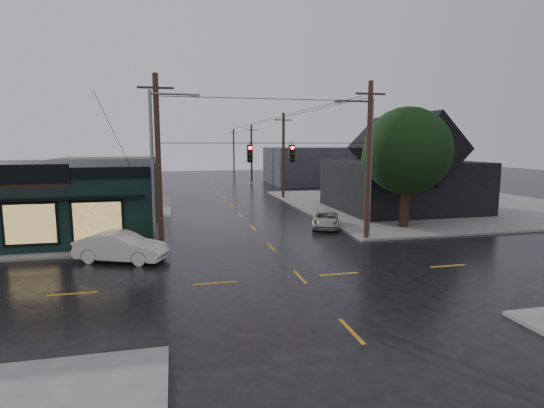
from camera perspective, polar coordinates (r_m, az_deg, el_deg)
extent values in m
plane|color=black|center=(20.44, 3.75, -9.76)|extent=(160.00, 160.00, 0.00)
cube|color=slate|center=(46.78, 20.33, 0.04)|extent=(28.00, 28.00, 0.15)
cube|color=black|center=(33.18, -29.31, 0.14)|extent=(16.00, 12.00, 4.20)
cube|color=black|center=(32.98, -29.60, 4.27)|extent=(16.30, 12.30, 0.60)
cube|color=black|center=(41.36, 16.97, 2.43)|extent=(12.00, 11.00, 4.50)
cylinder|color=black|center=(32.82, 17.43, 0.70)|extent=(0.70, 0.70, 4.16)
sphere|color=black|center=(32.57, 17.69, 6.83)|extent=(6.37, 6.37, 6.37)
cylinder|color=black|center=(25.73, -0.36, 8.20)|extent=(13.00, 0.04, 0.04)
cube|color=#342926|center=(59.32, -21.20, 3.68)|extent=(12.00, 10.00, 4.40)
cube|color=#2B2C30|center=(67.28, 5.72, 5.17)|extent=(14.00, 12.00, 5.60)
imported|color=silver|center=(24.16, -19.63, -5.46)|extent=(5.09, 3.39, 1.59)
imported|color=#AFADA1|center=(32.10, 7.21, -2.10)|extent=(3.29, 4.68, 1.19)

